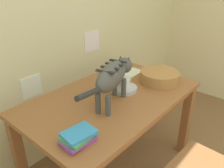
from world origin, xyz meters
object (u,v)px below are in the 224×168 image
object	(u,v)px
saucer_bowl	(124,88)
wicker_basket	(160,77)
coffee_mug	(124,82)
cat	(113,75)
book_stack	(78,137)
magazine	(126,73)
dining_table	(112,106)

from	to	relation	value
saucer_bowl	wicker_basket	bearing A→B (deg)	-22.71
coffee_mug	wicker_basket	distance (m)	0.34
cat	book_stack	distance (m)	0.51
magazine	cat	bearing A→B (deg)	-154.17
saucer_bowl	book_stack	distance (m)	0.69
saucer_bowl	wicker_basket	world-z (taller)	wicker_basket
cat	book_stack	xyz separation A→B (m)	(-0.46, -0.14, -0.17)
book_stack	wicker_basket	distance (m)	0.98
magazine	wicker_basket	bearing A→B (deg)	-87.02
coffee_mug	magazine	world-z (taller)	coffee_mug
magazine	book_stack	bearing A→B (deg)	-159.22
dining_table	cat	bearing A→B (deg)	-133.36
magazine	wicker_basket	world-z (taller)	wicker_basket
cat	wicker_basket	xyz separation A→B (m)	(0.52, -0.07, -0.16)
magazine	book_stack	world-z (taller)	book_stack
coffee_mug	magazine	bearing A→B (deg)	34.82
dining_table	cat	distance (m)	0.32
magazine	dining_table	bearing A→B (deg)	-158.02
dining_table	wicker_basket	xyz separation A→B (m)	(0.45, -0.14, 0.14)
saucer_bowl	coffee_mug	bearing A→B (deg)	0.00
book_stack	wicker_basket	xyz separation A→B (m)	(0.97, 0.07, 0.01)
cat	magazine	world-z (taller)	cat
magazine	book_stack	size ratio (longest dim) A/B	1.53
cat	magazine	bearing A→B (deg)	100.92
wicker_basket	cat	bearing A→B (deg)	172.16
saucer_bowl	dining_table	bearing A→B (deg)	176.22
coffee_mug	wicker_basket	xyz separation A→B (m)	(0.31, -0.13, -0.02)
dining_table	book_stack	world-z (taller)	book_stack
book_stack	coffee_mug	bearing A→B (deg)	17.00
dining_table	cat	size ratio (longest dim) A/B	1.91
dining_table	book_stack	distance (m)	0.58
cat	book_stack	bearing A→B (deg)	-89.98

